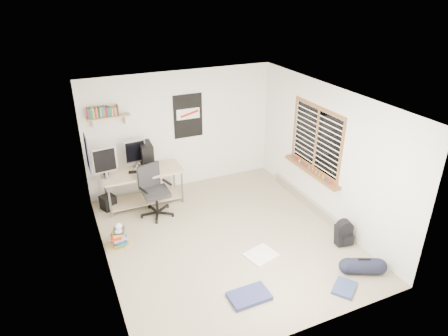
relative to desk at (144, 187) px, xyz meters
name	(u,v)px	position (x,y,z in m)	size (l,w,h in m)	color
floor	(226,238)	(1.00, -1.77, -0.37)	(4.00, 4.50, 0.01)	gray
ceiling	(226,99)	(1.00, -1.77, 2.14)	(4.00, 4.50, 0.01)	white
back_wall	(182,130)	(1.00, 0.48, 0.89)	(4.00, 0.01, 2.50)	silver
left_wall	(99,200)	(-1.01, -1.77, 0.89)	(0.01, 4.50, 2.50)	silver
right_wall	(327,154)	(3.00, -1.77, 0.89)	(0.01, 4.50, 2.50)	silver
desk	(144,187)	(0.00, 0.00, 0.00)	(1.54, 0.67, 0.70)	#C7B08A
monitor_left	(106,166)	(-0.67, 0.00, 0.58)	(0.44, 0.11, 0.49)	#9F9FA4
monitor_right	(136,157)	(-0.05, 0.23, 0.57)	(0.42, 0.10, 0.46)	#949598
pc_tower	(146,155)	(0.16, 0.23, 0.58)	(0.22, 0.47, 0.49)	black
keyboard	(139,172)	(-0.07, 0.00, 0.35)	(0.38, 0.13, 0.02)	black
speaker_left	(105,171)	(-0.67, 0.15, 0.42)	(0.09, 0.09, 0.17)	black
speaker_right	(151,167)	(0.17, -0.04, 0.43)	(0.09, 0.09, 0.19)	black
office_chair	(156,192)	(0.11, -0.53, 0.12)	(0.66, 0.66, 1.01)	#232325
wall_shelf	(108,117)	(-0.45, 0.37, 1.42)	(0.80, 0.22, 0.24)	tan
poster_back_wall	(188,116)	(1.15, 0.46, 1.19)	(0.62, 0.03, 0.92)	black
poster_left_wall	(87,153)	(-0.99, -0.57, 1.14)	(0.02, 0.42, 0.60)	navy
window	(316,139)	(2.95, -1.47, 1.08)	(0.10, 1.50, 1.26)	brown
baseboard_heater	(309,203)	(2.95, -1.47, -0.28)	(0.08, 2.50, 0.18)	#B7B2A8
backpack	(343,235)	(2.75, -2.75, -0.16)	(0.27, 0.22, 0.36)	black
duffel_bag	(363,265)	(2.55, -3.46, -0.22)	(0.25, 0.25, 0.50)	black
tshirt	(261,255)	(1.32, -2.47, -0.34)	(0.48, 0.40, 0.04)	white
jeans_a	(249,296)	(0.71, -3.23, -0.33)	(0.58, 0.37, 0.06)	navy
jeans_b	(344,288)	(2.06, -3.64, -0.34)	(0.39, 0.29, 0.05)	navy
book_stack	(118,238)	(-0.75, -1.21, -0.21)	(0.48, 0.40, 0.33)	olive
desk_lamp	(118,227)	(-0.73, -1.23, 0.02)	(0.12, 0.20, 0.20)	silver
subwoofer	(108,202)	(-0.71, 0.08, -0.22)	(0.25, 0.25, 0.28)	black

